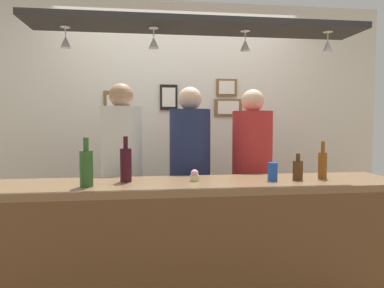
% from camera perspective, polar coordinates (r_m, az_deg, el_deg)
% --- Properties ---
extents(back_wall, '(4.40, 0.06, 2.60)m').
position_cam_1_polar(back_wall, '(3.77, -1.99, 2.68)').
color(back_wall, silver).
rests_on(back_wall, ground_plane).
extents(bar_counter, '(2.70, 0.55, 0.97)m').
position_cam_1_polar(bar_counter, '(2.29, 2.03, -14.35)').
color(bar_counter, brown).
rests_on(bar_counter, ground_plane).
extents(overhead_glass_rack, '(2.20, 0.36, 0.04)m').
position_cam_1_polar(overhead_glass_rack, '(2.46, 1.29, 18.42)').
color(overhead_glass_rack, black).
extents(hanging_wineglass_far_left, '(0.07, 0.07, 0.13)m').
position_cam_1_polar(hanging_wineglass_far_left, '(2.50, -19.61, 15.30)').
color(hanging_wineglass_far_left, silver).
rests_on(hanging_wineglass_far_left, overhead_glass_rack).
extents(hanging_wineglass_left, '(0.07, 0.07, 0.13)m').
position_cam_1_polar(hanging_wineglass_left, '(2.41, -6.16, 15.98)').
color(hanging_wineglass_left, silver).
rests_on(hanging_wineglass_left, overhead_glass_rack).
extents(hanging_wineglass_center_left, '(0.07, 0.07, 0.13)m').
position_cam_1_polar(hanging_wineglass_center_left, '(2.49, 8.53, 15.52)').
color(hanging_wineglass_center_left, silver).
rests_on(hanging_wineglass_center_left, overhead_glass_rack).
extents(hanging_wineglass_center, '(0.07, 0.07, 0.13)m').
position_cam_1_polar(hanging_wineglass_center, '(2.66, 20.93, 14.59)').
color(hanging_wineglass_center, silver).
rests_on(hanging_wineglass_center, overhead_glass_rack).
extents(person_left_white_patterned_shirt, '(0.34, 0.34, 1.67)m').
position_cam_1_polar(person_left_white_patterned_shirt, '(2.95, -11.15, -3.37)').
color(person_left_white_patterned_shirt, '#2D334C').
rests_on(person_left_white_patterned_shirt, ground_plane).
extents(person_middle_navy_shirt, '(0.34, 0.34, 1.65)m').
position_cam_1_polar(person_middle_navy_shirt, '(2.97, -0.33, -3.53)').
color(person_middle_navy_shirt, '#2D334C').
rests_on(person_middle_navy_shirt, ground_plane).
extents(person_right_red_shirt, '(0.34, 0.34, 1.63)m').
position_cam_1_polar(person_right_red_shirt, '(3.09, 9.61, -3.49)').
color(person_right_red_shirt, '#2D334C').
rests_on(person_right_red_shirt, ground_plane).
extents(bottle_beer_amber_tall, '(0.06, 0.06, 0.26)m').
position_cam_1_polar(bottle_beer_amber_tall, '(2.64, 20.21, -3.03)').
color(bottle_beer_amber_tall, brown).
rests_on(bottle_beer_amber_tall, bar_counter).
extents(bottle_champagne_green, '(0.08, 0.08, 0.30)m').
position_cam_1_polar(bottle_champagne_green, '(2.26, -16.59, -3.61)').
color(bottle_champagne_green, '#2D5623').
rests_on(bottle_champagne_green, bar_counter).
extents(bottle_wine_dark_red, '(0.08, 0.08, 0.30)m').
position_cam_1_polar(bottle_wine_dark_red, '(2.38, -10.57, -3.16)').
color(bottle_wine_dark_red, '#380F19').
rests_on(bottle_wine_dark_red, bar_counter).
extents(bottle_beer_brown_stubby, '(0.07, 0.07, 0.18)m').
position_cam_1_polar(bottle_beer_brown_stubby, '(2.53, 16.62, -3.93)').
color(bottle_beer_brown_stubby, '#512D14').
rests_on(bottle_beer_brown_stubby, bar_counter).
extents(drink_can, '(0.07, 0.07, 0.12)m').
position_cam_1_polar(drink_can, '(2.45, 12.81, -4.34)').
color(drink_can, '#1E4CB2').
rests_on(drink_can, bar_counter).
extents(cupcake, '(0.06, 0.06, 0.08)m').
position_cam_1_polar(cupcake, '(2.38, 0.42, -5.11)').
color(cupcake, beige).
rests_on(cupcake, bar_counter).
extents(picture_frame_caricature, '(0.26, 0.02, 0.34)m').
position_cam_1_polar(picture_frame_caricature, '(3.72, -11.98, 5.72)').
color(picture_frame_caricature, brown).
rests_on(picture_frame_caricature, back_wall).
extents(picture_frame_crest, '(0.18, 0.02, 0.26)m').
position_cam_1_polar(picture_frame_crest, '(3.72, -3.76, 7.49)').
color(picture_frame_crest, black).
rests_on(picture_frame_crest, back_wall).
extents(picture_frame_lower_pair, '(0.30, 0.02, 0.18)m').
position_cam_1_polar(picture_frame_lower_pair, '(3.81, 5.83, 5.83)').
color(picture_frame_lower_pair, brown).
rests_on(picture_frame_lower_pair, back_wall).
extents(picture_frame_upper_small, '(0.22, 0.02, 0.18)m').
position_cam_1_polar(picture_frame_upper_small, '(3.82, 5.57, 9.01)').
color(picture_frame_upper_small, brown).
rests_on(picture_frame_upper_small, back_wall).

